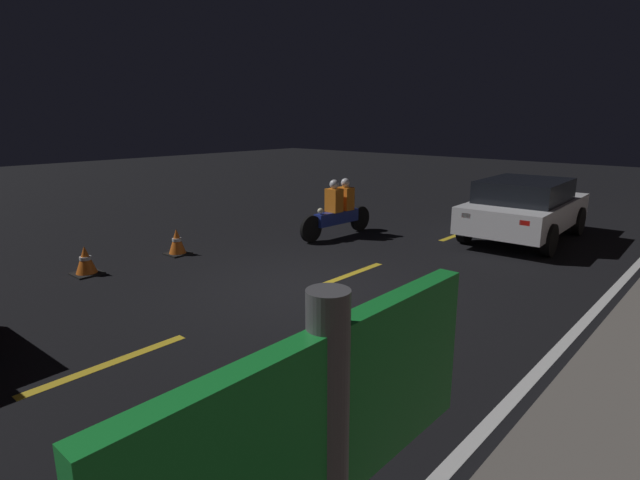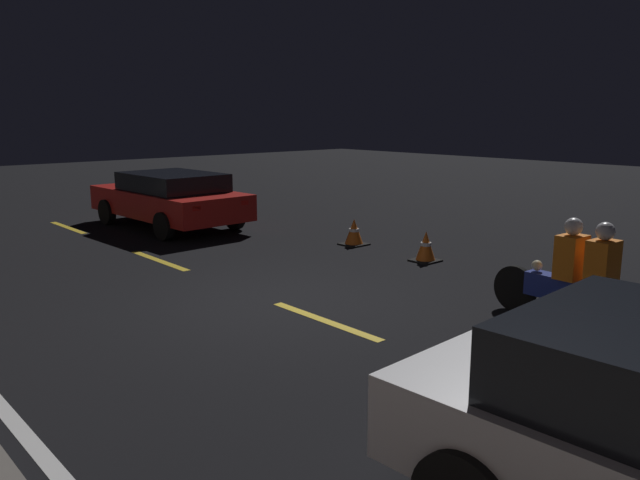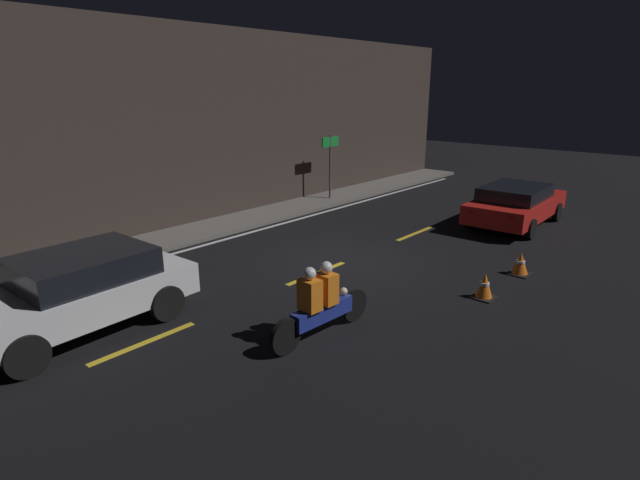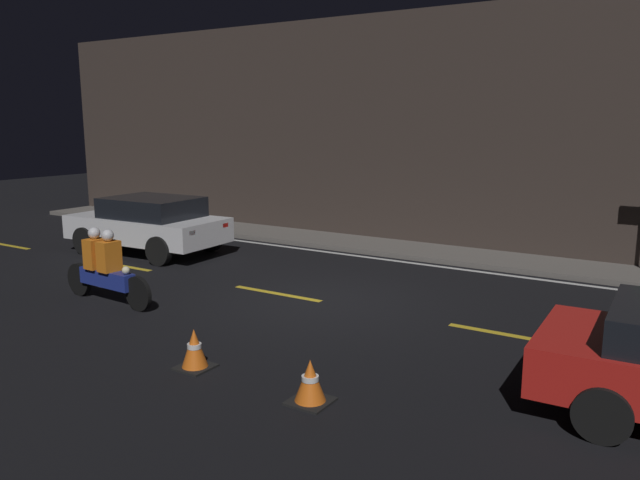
% 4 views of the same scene
% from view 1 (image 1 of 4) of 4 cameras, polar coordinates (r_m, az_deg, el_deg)
% --- Properties ---
extents(ground_plane, '(56.00, 56.00, 0.00)m').
position_cam_1_polar(ground_plane, '(8.43, -1.06, -5.64)').
color(ground_plane, black).
extents(lane_dash_a, '(2.00, 0.14, 0.01)m').
position_cam_1_polar(lane_dash_a, '(16.96, 22.51, 3.26)').
color(lane_dash_a, gold).
rests_on(lane_dash_a, ground).
extents(lane_dash_b, '(2.00, 0.14, 0.01)m').
position_cam_1_polar(lane_dash_b, '(12.86, 15.77, 0.71)').
color(lane_dash_b, gold).
rests_on(lane_dash_b, ground).
extents(lane_dash_c, '(2.00, 0.14, 0.01)m').
position_cam_1_polar(lane_dash_c, '(9.15, 3.19, -4.05)').
color(lane_dash_c, gold).
rests_on(lane_dash_c, ground).
extents(lane_dash_d, '(2.00, 0.14, 0.01)m').
position_cam_1_polar(lane_dash_d, '(6.51, -23.00, -12.89)').
color(lane_dash_d, gold).
rests_on(lane_dash_d, ground).
extents(lane_solid_kerb, '(25.20, 0.14, 0.01)m').
position_cam_1_polar(lane_solid_kerb, '(6.66, 24.61, -12.44)').
color(lane_solid_kerb, silver).
rests_on(lane_solid_kerb, ground).
extents(sedan_white, '(4.10, 2.13, 1.43)m').
position_cam_1_polar(sedan_white, '(12.62, 22.37, 3.52)').
color(sedan_white, silver).
rests_on(sedan_white, ground).
extents(motorcycle, '(2.36, 0.40, 1.38)m').
position_cam_1_polar(motorcycle, '(12.06, 2.13, 3.49)').
color(motorcycle, black).
rests_on(motorcycle, ground).
extents(traffic_cone_near, '(0.46, 0.46, 0.55)m').
position_cam_1_polar(traffic_cone_near, '(10.88, -16.03, -0.21)').
color(traffic_cone_near, black).
rests_on(traffic_cone_near, ground).
extents(traffic_cone_mid, '(0.49, 0.49, 0.54)m').
position_cam_1_polar(traffic_cone_mid, '(10.09, -25.22, -2.15)').
color(traffic_cone_mid, black).
rests_on(traffic_cone_mid, ground).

